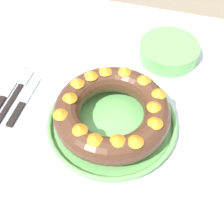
{
  "coord_description": "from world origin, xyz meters",
  "views": [
    {
      "loc": [
        0.1,
        -0.44,
        1.36
      ],
      "look_at": [
        -0.02,
        -0.02,
        0.79
      ],
      "focal_mm": 50.0,
      "sensor_mm": 36.0,
      "label": 1
    }
  ],
  "objects_px": {
    "serving_dish": "(112,123)",
    "cake_knife": "(22,104)",
    "side_bowl": "(169,51)",
    "napkin": "(224,155)",
    "bundt_cake": "(112,111)",
    "serving_knife": "(3,98)",
    "fork": "(17,92)"
  },
  "relations": [
    {
      "from": "cake_knife",
      "to": "side_bowl",
      "type": "xyz_separation_m",
      "value": [
        0.33,
        0.28,
        0.02
      ]
    },
    {
      "from": "fork",
      "to": "bundt_cake",
      "type": "bearing_deg",
      "value": -9.81
    },
    {
      "from": "serving_dish",
      "to": "cake_knife",
      "type": "bearing_deg",
      "value": 179.65
    },
    {
      "from": "fork",
      "to": "side_bowl",
      "type": "distance_m",
      "value": 0.44
    },
    {
      "from": "serving_dish",
      "to": "bundt_cake",
      "type": "height_order",
      "value": "bundt_cake"
    },
    {
      "from": "serving_knife",
      "to": "napkin",
      "type": "height_order",
      "value": "serving_knife"
    },
    {
      "from": "side_bowl",
      "to": "napkin",
      "type": "relative_size",
      "value": 1.04
    },
    {
      "from": "cake_knife",
      "to": "serving_knife",
      "type": "bearing_deg",
      "value": 173.79
    },
    {
      "from": "fork",
      "to": "cake_knife",
      "type": "bearing_deg",
      "value": -49.02
    },
    {
      "from": "serving_dish",
      "to": "serving_knife",
      "type": "bearing_deg",
      "value": 178.92
    },
    {
      "from": "bundt_cake",
      "to": "serving_knife",
      "type": "distance_m",
      "value": 0.3
    },
    {
      "from": "serving_dish",
      "to": "napkin",
      "type": "bearing_deg",
      "value": -2.26
    },
    {
      "from": "fork",
      "to": "side_bowl",
      "type": "height_order",
      "value": "side_bowl"
    },
    {
      "from": "bundt_cake",
      "to": "cake_knife",
      "type": "xyz_separation_m",
      "value": [
        -0.24,
        0.0,
        -0.05
      ]
    },
    {
      "from": "bundt_cake",
      "to": "side_bowl",
      "type": "relative_size",
      "value": 1.6
    },
    {
      "from": "napkin",
      "to": "side_bowl",
      "type": "bearing_deg",
      "value": 121.4
    },
    {
      "from": "cake_knife",
      "to": "fork",
      "type": "bearing_deg",
      "value": 131.5
    },
    {
      "from": "serving_dish",
      "to": "side_bowl",
      "type": "distance_m",
      "value": 0.3
    },
    {
      "from": "serving_knife",
      "to": "side_bowl",
      "type": "bearing_deg",
      "value": 35.65
    },
    {
      "from": "napkin",
      "to": "cake_knife",
      "type": "bearing_deg",
      "value": 178.64
    },
    {
      "from": "bundt_cake",
      "to": "side_bowl",
      "type": "bearing_deg",
      "value": 72.28
    },
    {
      "from": "serving_dish",
      "to": "fork",
      "type": "bearing_deg",
      "value": 172.69
    },
    {
      "from": "bundt_cake",
      "to": "fork",
      "type": "bearing_deg",
      "value": 172.7
    },
    {
      "from": "serving_knife",
      "to": "napkin",
      "type": "relative_size",
      "value": 1.3
    },
    {
      "from": "bundt_cake",
      "to": "side_bowl",
      "type": "xyz_separation_m",
      "value": [
        0.09,
        0.28,
        -0.03
      ]
    },
    {
      "from": "cake_knife",
      "to": "bundt_cake",
      "type": "bearing_deg",
      "value": -2.33
    },
    {
      "from": "serving_dish",
      "to": "bundt_cake",
      "type": "bearing_deg",
      "value": 99.11
    },
    {
      "from": "bundt_cake",
      "to": "napkin",
      "type": "distance_m",
      "value": 0.27
    },
    {
      "from": "serving_dish",
      "to": "fork",
      "type": "height_order",
      "value": "serving_dish"
    },
    {
      "from": "serving_knife",
      "to": "bundt_cake",
      "type": "bearing_deg",
      "value": -0.88
    },
    {
      "from": "fork",
      "to": "side_bowl",
      "type": "xyz_separation_m",
      "value": [
        0.36,
        0.25,
        0.02
      ]
    },
    {
      "from": "bundt_cake",
      "to": "napkin",
      "type": "xyz_separation_m",
      "value": [
        0.27,
        -0.01,
        -0.06
      ]
    }
  ]
}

